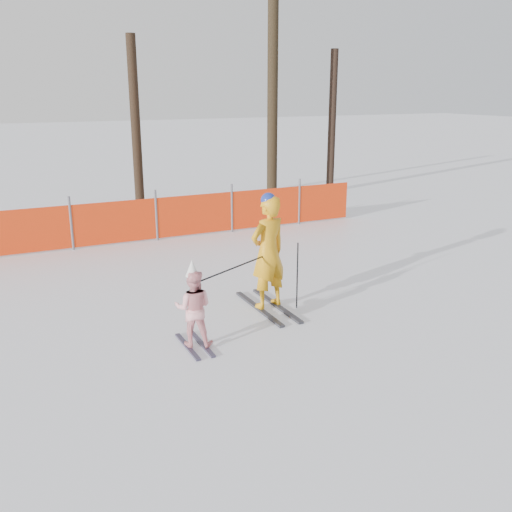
% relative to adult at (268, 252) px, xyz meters
% --- Properties ---
extents(ground, '(120.00, 120.00, 0.00)m').
position_rel_adult_xyz_m(ground, '(-0.29, -0.65, -0.99)').
color(ground, white).
rests_on(ground, ground).
extents(adult, '(0.78, 1.70, 1.99)m').
position_rel_adult_xyz_m(adult, '(0.00, 0.00, 0.00)').
color(adult, black).
rests_on(adult, ground).
extents(child, '(0.68, 0.95, 1.31)m').
position_rel_adult_xyz_m(child, '(-1.63, -0.87, -0.39)').
color(child, black).
rests_on(child, ground).
extents(ski_poles, '(1.99, 0.78, 1.15)m').
position_rel_adult_xyz_m(ski_poles, '(-0.29, -0.34, -0.20)').
color(ski_poles, black).
rests_on(ski_poles, ground).
extents(safety_fence, '(17.57, 0.06, 1.25)m').
position_rel_adult_xyz_m(safety_fence, '(-3.71, 5.21, -0.43)').
color(safety_fence, '#595960').
rests_on(safety_fence, ground).
extents(tree_trunks, '(7.33, 0.97, 6.25)m').
position_rel_adult_xyz_m(tree_trunks, '(3.93, 8.83, 1.81)').
color(tree_trunks, black).
rests_on(tree_trunks, ground).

